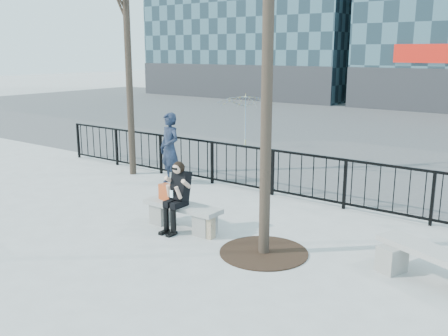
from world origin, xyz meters
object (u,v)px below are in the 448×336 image
Objects in this scene: bench_second at (431,262)px; seated_woman at (176,197)px; bench_main at (182,213)px; standing_man at (170,149)px.

bench_second is 1.27× the size of seated_woman.
bench_main is at bearing -151.39° from bench_second.
standing_man is (-2.47, 2.36, 0.61)m from bench_main.
bench_second is 7.18m from standing_man.
bench_second is (4.43, 0.46, 0.01)m from bench_main.
bench_second is at bearing 8.01° from seated_woman.
bench_second reaches higher than bench_main.
bench_main is 4.46m from bench_second.
bench_main is 0.90× the size of standing_man.
seated_woman is at bearing -90.00° from bench_main.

